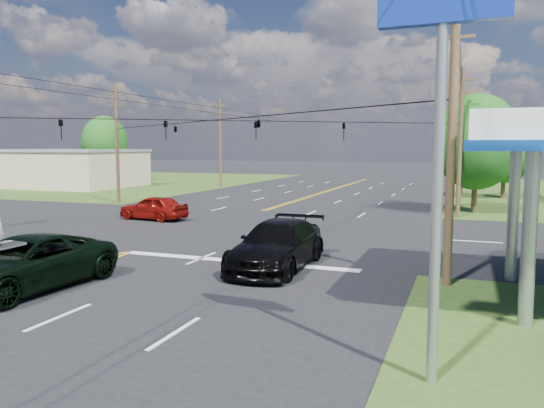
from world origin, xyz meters
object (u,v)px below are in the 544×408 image
at_px(retail_nw, 64,169).
at_px(pickup_dkgreen, 24,264).
at_px(pole_left_far, 220,142).
at_px(tree_far_l, 105,142).
at_px(pole_se, 452,134).
at_px(suv_black, 277,245).
at_px(tree_right_a, 476,142).
at_px(pole_ne, 460,141).
at_px(tree_right_b, 505,151).
at_px(pole_nw, 117,142).
at_px(polesign_se, 442,52).
at_px(pole_right_far, 463,141).

xyz_separation_m(retail_nw, pickup_dkgreen, (30.50, -36.16, -1.15)).
xyz_separation_m(pole_left_far, tree_far_l, (-19.00, 4.00, 0.03)).
relative_size(pole_se, suv_black, 1.58).
relative_size(tree_right_a, suv_black, 1.36).
xyz_separation_m(pole_ne, pole_left_far, (-26.00, 19.00, 0.25)).
distance_m(tree_right_b, suv_black, 34.04).
xyz_separation_m(retail_nw, pole_nw, (17.00, -13.00, 2.92)).
height_order(pole_ne, tree_far_l, pole_ne).
xyz_separation_m(pole_se, pole_left_far, (-26.00, 37.00, 0.25)).
relative_size(pole_se, pickup_dkgreen, 1.56).
distance_m(pole_ne, tree_far_l, 50.54).
bearing_deg(suv_black, pole_nw, 138.59).
xyz_separation_m(pole_ne, tree_far_l, (-45.00, 23.00, 0.28)).
distance_m(pole_se, tree_far_l, 60.88).
distance_m(tree_right_a, suv_black, 22.04).
bearing_deg(tree_right_b, pole_nw, -153.05).
xyz_separation_m(pole_nw, polesign_se, (26.00, -25.68, 1.26)).
bearing_deg(pole_left_far, pole_right_far, 0.00).
xyz_separation_m(pole_right_far, polesign_se, (0.00, -44.68, 1.01)).
bearing_deg(pole_nw, pole_right_far, 36.16).
xyz_separation_m(pole_se, polesign_se, (0.00, -7.68, 1.26)).
xyz_separation_m(pole_nw, pole_left_far, (0.00, 19.00, 0.25)).
relative_size(pole_left_far, polesign_se, 1.27).
bearing_deg(pole_right_far, pole_nw, -143.84).
height_order(retail_nw, tree_right_b, tree_right_b).
xyz_separation_m(pole_nw, suv_black, (19.95, -17.50, -4.04)).
relative_size(retail_nw, polesign_se, 2.04).
bearing_deg(pole_right_far, suv_black, -99.41).
height_order(tree_right_b, tree_far_l, tree_far_l).
xyz_separation_m(pole_ne, pole_right_far, (0.00, 19.00, 0.25)).
relative_size(tree_right_b, tree_far_l, 0.81).
bearing_deg(suv_black, tree_right_a, 70.88).
distance_m(pole_nw, tree_right_a, 27.17).
bearing_deg(tree_right_b, pole_se, -96.05).
bearing_deg(tree_far_l, suv_black, -46.11).
relative_size(tree_right_a, tree_far_l, 0.94).
relative_size(tree_far_l, suv_black, 1.45).
bearing_deg(polesign_se, pole_right_far, 90.00).
relative_size(pole_nw, suv_black, 1.58).
bearing_deg(pole_right_far, tree_far_l, 174.92).
bearing_deg(pole_ne, pole_se, -90.00).
xyz_separation_m(pole_se, pole_right_far, (0.00, 37.00, 0.25)).
relative_size(tree_far_l, pickup_dkgreen, 1.43).
xyz_separation_m(pole_nw, pole_ne, (26.00, 0.00, 0.00)).
distance_m(retail_nw, tree_far_l, 10.69).
bearing_deg(pole_nw, suv_black, -41.25).
xyz_separation_m(retail_nw, suv_black, (36.95, -30.50, -1.13)).
distance_m(pickup_dkgreen, polesign_se, 13.82).
bearing_deg(tree_far_l, polesign_se, -47.25).
bearing_deg(tree_right_b, polesign_se, -94.92).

